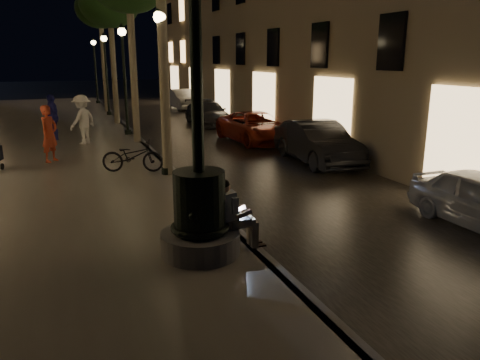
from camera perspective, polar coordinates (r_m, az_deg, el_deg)
name	(u,v)px	position (r m, az deg, el deg)	size (l,w,h in m)	color
ground	(139,142)	(20.99, -12.26, 4.57)	(120.00, 120.00, 0.00)	black
cobble_lane	(204,137)	(21.64, -4.38, 5.19)	(6.00, 45.00, 0.02)	black
promenade	(39,146)	(20.76, -23.25, 3.88)	(8.00, 45.00, 0.20)	#6A645D
curb_strip	(138,140)	(20.97, -12.28, 4.84)	(0.25, 45.00, 0.20)	#59595B
fountain_lamppost	(199,199)	(8.09, -4.98, -2.30)	(1.40, 1.40, 5.21)	#59595B
seated_man_laptop	(233,212)	(8.37, -0.90, -3.91)	(0.95, 0.32, 1.32)	tan
tree_third	(109,4)	(25.73, -15.64, 19.92)	(3.00, 3.00, 7.20)	#6B604C
tree_far	(100,9)	(31.71, -16.71, 19.30)	(3.00, 3.00, 7.50)	#6B604C
lamp_curb_a	(162,70)	(13.74, -9.49, 13.11)	(0.36, 0.36, 4.81)	black
lamp_curb_b	(124,65)	(21.63, -13.98, 13.40)	(0.36, 0.36, 4.81)	black
lamp_curb_c	(106,63)	(29.58, -16.06, 13.50)	(0.36, 0.36, 4.81)	black
lamp_curb_d	(95,62)	(37.56, -17.27, 13.55)	(0.36, 0.36, 4.81)	black
car_second	(317,143)	(16.42, 9.40, 4.53)	(1.54, 4.40, 1.45)	black
car_third	(256,127)	(20.36, 1.95, 6.44)	(2.16, 4.68, 1.30)	maroon
car_rear	(208,113)	(25.75, -3.94, 8.14)	(1.79, 4.41, 1.28)	#303136
car_fifth	(183,99)	(33.97, -6.99, 9.74)	(1.47, 4.22, 1.39)	#ADACA8
pedestrian_red	(49,134)	(16.73, -22.22, 5.25)	(0.68, 0.45, 1.87)	#C84228
pedestrian_white	(82,120)	(19.83, -18.66, 7.00)	(1.26, 0.72, 1.95)	white
pedestrian_blue	(52,117)	(21.24, -21.89, 7.13)	(1.12, 0.47, 1.91)	navy
bicycle	(133,156)	(14.52, -12.96, 2.86)	(0.64, 1.85, 0.97)	black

